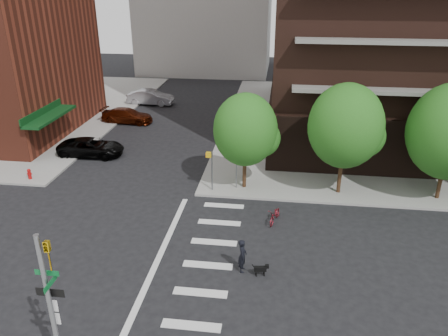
{
  "coord_description": "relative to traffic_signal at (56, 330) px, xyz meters",
  "views": [
    {
      "loc": [
        6.02,
        -17.06,
        12.71
      ],
      "look_at": [
        3.0,
        6.0,
        2.5
      ],
      "focal_mm": 35.0,
      "sensor_mm": 36.0,
      "label": 1
    }
  ],
  "objects": [
    {
      "name": "dog",
      "position": [
        6.04,
        7.06,
        -2.33
      ],
      "size": [
        0.69,
        0.27,
        0.58
      ],
      "rotation": [
        0.0,
        0.0,
        0.16
      ],
      "color": "black",
      "rests_on": "ground"
    },
    {
      "name": "parked_car_black",
      "position": [
        -7.73,
        20.2,
        -2.01
      ],
      "size": [
        2.42,
        5.01,
        1.38
      ],
      "primitive_type": "imported",
      "rotation": [
        0.0,
        0.0,
        1.6
      ],
      "color": "black",
      "rests_on": "ground"
    },
    {
      "name": "pedestrian_signal",
      "position": [
        2.79,
        15.42,
        -0.84
      ],
      "size": [
        2.18,
        0.67,
        2.6
      ],
      "color": "slate",
      "rests_on": "sidewalk_ne"
    },
    {
      "name": "scooter",
      "position": [
        6.56,
        12.0,
        -2.26
      ],
      "size": [
        1.01,
        1.77,
        0.88
      ],
      "primitive_type": "imported",
      "rotation": [
        0.0,
        0.0,
        -0.27
      ],
      "color": "maroon",
      "rests_on": "ground"
    },
    {
      "name": "sidewalk_ne",
      "position": [
        20.97,
        30.99,
        -2.62
      ],
      "size": [
        39.0,
        33.0,
        0.15
      ],
      "primitive_type": "cube",
      "color": "gray",
      "rests_on": "ground"
    },
    {
      "name": "traffic_signal",
      "position": [
        0.0,
        0.0,
        0.0
      ],
      "size": [
        0.9,
        0.75,
        6.0
      ],
      "color": "slate",
      "rests_on": "sidewalk_s"
    },
    {
      "name": "tree_b",
      "position": [
        10.47,
        15.99,
        1.85
      ],
      "size": [
        4.5,
        4.5,
        6.65
      ],
      "color": "#301E11",
      "rests_on": "sidewalk_ne"
    },
    {
      "name": "parked_car_silver",
      "position": [
        -7.35,
        35.09,
        -1.89
      ],
      "size": [
        1.87,
        4.98,
        1.62
      ],
      "primitive_type": "imported",
      "rotation": [
        0.0,
        0.0,
        1.54
      ],
      "color": "#97989F",
      "rests_on": "ground"
    },
    {
      "name": "dog_walker",
      "position": [
        5.14,
        7.32,
        -1.86
      ],
      "size": [
        0.63,
        0.43,
        1.67
      ],
      "primitive_type": "imported",
      "rotation": [
        0.0,
        0.0,
        1.61
      ],
      "color": "black",
      "rests_on": "ground"
    },
    {
      "name": "parked_car_maroon",
      "position": [
        -7.73,
        28.57,
        -2.0
      ],
      "size": [
        2.14,
        4.88,
        1.39
      ],
      "primitive_type": "imported",
      "rotation": [
        0.0,
        0.0,
        1.53
      ],
      "color": "#441306",
      "rests_on": "ground"
    },
    {
      "name": "crosswalk",
      "position": [
        2.68,
        7.49,
        -2.69
      ],
      "size": [
        3.85,
        13.0,
        0.01
      ],
      "color": "silver",
      "rests_on": "ground"
    },
    {
      "name": "fire_hydrant",
      "position": [
        -10.03,
        15.29,
        -2.15
      ],
      "size": [
        0.24,
        0.24,
        0.73
      ],
      "color": "#A50C0C",
      "rests_on": "sidewalk_nw"
    },
    {
      "name": "tree_a",
      "position": [
        4.47,
        15.99,
        1.35
      ],
      "size": [
        4.0,
        4.0,
        5.9
      ],
      "color": "#301E11",
      "rests_on": "sidewalk_ne"
    },
    {
      "name": "ground",
      "position": [
        0.47,
        7.49,
        -2.7
      ],
      "size": [
        120.0,
        120.0,
        0.0
      ],
      "primitive_type": "plane",
      "color": "black",
      "rests_on": "ground"
    }
  ]
}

